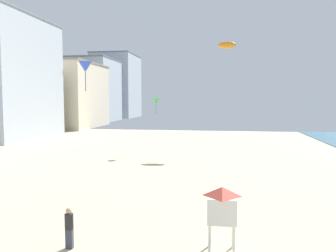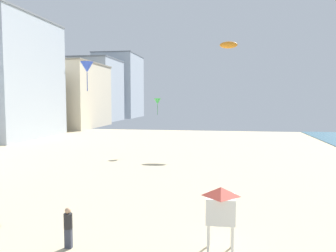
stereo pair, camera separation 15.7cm
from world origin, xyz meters
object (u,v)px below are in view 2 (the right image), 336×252
kite_green_delta (157,101)px  kite_orange_parafoil (229,45)px  kite_blue_delta (87,67)px  kite_flyer (68,225)px  lifeguard_stand (221,205)px

kite_green_delta → kite_orange_parafoil: bearing=35.7°
kite_blue_delta → kite_flyer: bearing=-69.0°
kite_flyer → kite_blue_delta: size_ratio=0.47×
kite_orange_parafoil → kite_blue_delta: kite_orange_parafoil is taller
kite_green_delta → kite_orange_parafoil: size_ratio=0.84×
lifeguard_stand → kite_blue_delta: bearing=119.6°
kite_orange_parafoil → kite_blue_delta: (-16.53, -4.47, -2.85)m
lifeguard_stand → kite_green_delta: (-7.16, 24.09, 3.82)m
kite_orange_parafoil → kite_blue_delta: bearing=-164.9°
kite_blue_delta → kite_green_delta: bearing=-7.4°
kite_green_delta → kite_orange_parafoil: kite_orange_parafoil is taller
kite_green_delta → kite_blue_delta: size_ratio=0.52×
lifeguard_stand → kite_blue_delta: 30.81m
kite_flyer → kite_orange_parafoil: bearing=-176.7°
kite_flyer → kite_orange_parafoil: kite_orange_parafoil is taller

